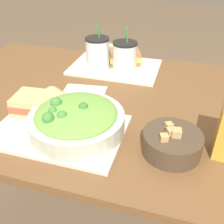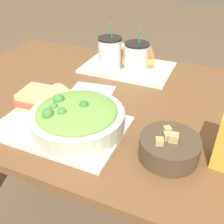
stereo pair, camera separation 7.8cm
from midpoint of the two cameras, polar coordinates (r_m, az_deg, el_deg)
The scene contains 13 objects.
ground_plane at distance 1.56m, azimuth -4.07°, elevation -22.11°, with size 12.00×12.00×0.00m, color brown.
dining_table at distance 1.07m, azimuth -5.48°, elevation -1.42°, with size 1.36×0.90×0.77m.
tray_near at distance 0.85m, azimuth -13.91°, elevation -3.98°, with size 0.40×0.27×0.01m.
tray_far at distance 1.25m, azimuth -1.26°, elevation 9.71°, with size 0.40×0.27×0.01m.
salad_bowl at distance 0.81m, azimuth -10.53°, elevation -1.62°, with size 0.29×0.29×0.10m.
soup_bowl at distance 0.75m, azimuth 10.04°, elevation -6.63°, with size 0.17×0.17×0.08m.
sandwich_near at distance 0.93m, azimuth -18.64°, elevation 1.59°, with size 0.15×0.12×0.06m.
baguette_near at distance 0.91m, azimuth -13.37°, elevation 1.96°, with size 0.15×0.12×0.07m.
sandwich_far at distance 1.26m, azimuth 0.83°, elevation 11.95°, with size 0.18×0.16×0.06m.
baguette_far at distance 1.33m, azimuth -2.01°, elevation 13.17°, with size 0.12×0.09×0.07m.
drink_cup_dark at distance 1.19m, azimuth -5.07°, elevation 12.21°, with size 0.10×0.10×0.21m.
drink_cup_red at distance 1.15m, azimuth 0.78°, elevation 11.46°, with size 0.10×0.10×0.20m.
napkin_folded at distance 1.05m, azimuth -8.24°, elevation 4.23°, with size 0.18×0.14×0.00m.
Camera 1 is at (0.31, -0.82, 1.29)m, focal length 42.00 mm.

